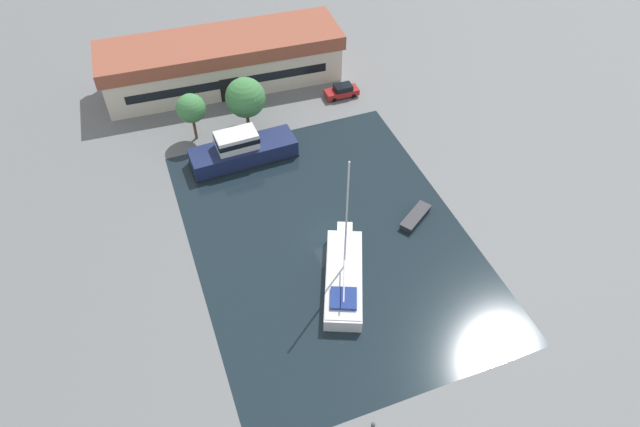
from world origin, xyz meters
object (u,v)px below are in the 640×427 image
object	(u,v)px
sailboat_moored	(344,276)
small_dinghy	(415,217)
quay_tree_by_water	(191,108)
parked_car	(342,91)
quay_tree_near_building	(245,98)
warehouse_building	(222,61)
motor_cruiser	(242,150)

from	to	relation	value
sailboat_moored	small_dinghy	world-z (taller)	sailboat_moored
quay_tree_by_water	parked_car	world-z (taller)	quay_tree_by_water
parked_car	quay_tree_near_building	bearing A→B (deg)	99.31
warehouse_building	motor_cruiser	world-z (taller)	warehouse_building
quay_tree_near_building	quay_tree_by_water	distance (m)	6.31
parked_car	warehouse_building	bearing A→B (deg)	58.87
quay_tree_near_building	quay_tree_by_water	xyz separation A→B (m)	(-6.31, 0.02, 0.09)
small_dinghy	motor_cruiser	bearing A→B (deg)	9.09
warehouse_building	quay_tree_near_building	bearing A→B (deg)	-84.87
quay_tree_by_water	parked_car	size ratio (longest dim) A/B	1.38
motor_cruiser	quay_tree_near_building	bearing A→B (deg)	-23.19
sailboat_moored	warehouse_building	bearing A→B (deg)	116.84
quay_tree_by_water	sailboat_moored	world-z (taller)	sailboat_moored
parked_car	sailboat_moored	size ratio (longest dim) A/B	0.30
quay_tree_near_building	sailboat_moored	xyz separation A→B (m)	(1.94, -25.47, -3.33)
warehouse_building	quay_tree_by_water	distance (m)	11.82
parked_car	quay_tree_by_water	bearing A→B (deg)	96.57
quay_tree_near_building	motor_cruiser	distance (m)	6.64
warehouse_building	parked_car	world-z (taller)	warehouse_building
quay_tree_by_water	sailboat_moored	bearing A→B (deg)	-72.07
small_dinghy	sailboat_moored	bearing A→B (deg)	82.22
quay_tree_near_building	sailboat_moored	world-z (taller)	sailboat_moored
quay_tree_by_water	sailboat_moored	size ratio (longest dim) A/B	0.42
motor_cruiser	quay_tree_by_water	bearing A→B (deg)	34.11
quay_tree_near_building	small_dinghy	bearing A→B (deg)	-60.53
sailboat_moored	quay_tree_by_water	bearing A→B (deg)	131.07
parked_car	motor_cruiser	distance (m)	16.83
sailboat_moored	small_dinghy	bearing A→B (deg)	48.94
warehouse_building	parked_car	size ratio (longest dim) A/B	7.22
quay_tree_by_water	sailboat_moored	xyz separation A→B (m)	(8.25, -25.49, -3.42)
parked_car	small_dinghy	xyz separation A→B (m)	(-1.13, -22.60, -0.48)
warehouse_building	quay_tree_near_building	world-z (taller)	quay_tree_near_building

